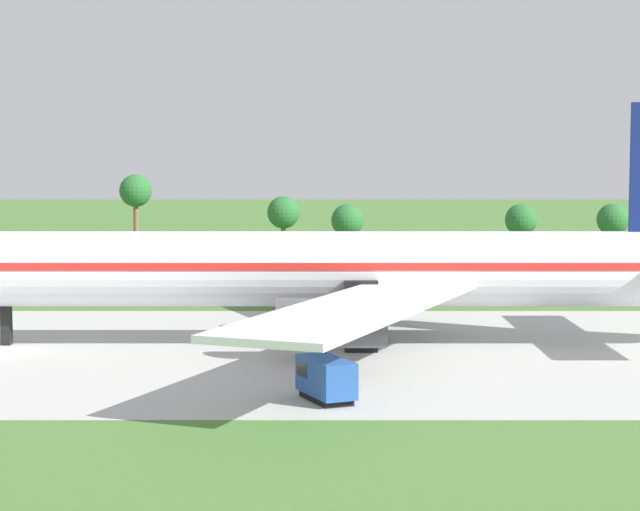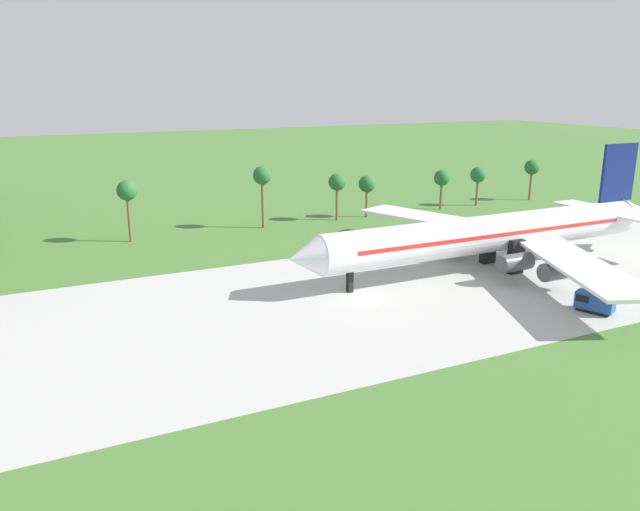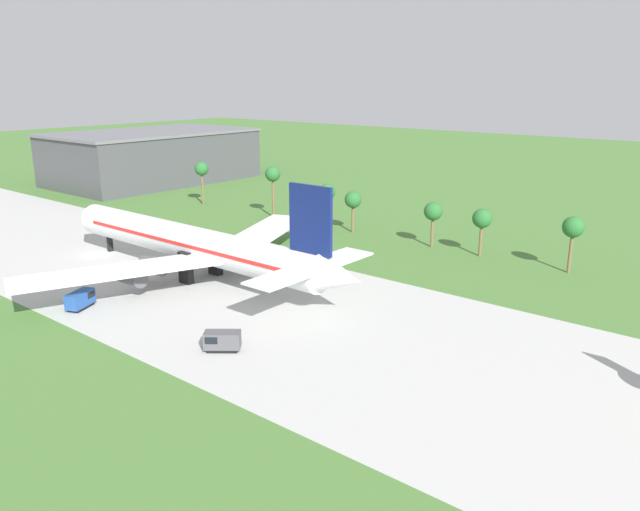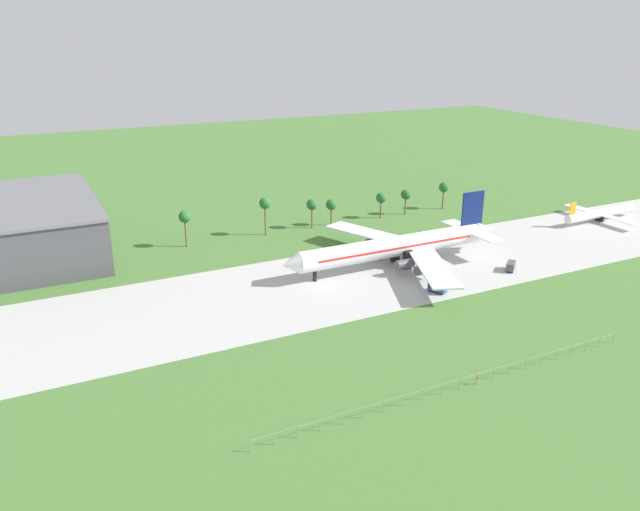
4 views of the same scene
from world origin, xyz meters
name	(u,v)px [view 1 (image 1 of 4)]	position (x,y,z in m)	size (l,w,h in m)	color
ground_plane	(1,352)	(0.00, 0.00, 0.00)	(600.00, 600.00, 0.00)	#477233
taxiway_strip	(1,351)	(0.00, 0.00, 0.01)	(320.00, 44.00, 0.02)	#B2B2AD
jet_airliner	(342,270)	(24.87, 2.97, 5.68)	(68.01, 60.30, 18.12)	white
baggage_tug	(323,378)	(23.33, -17.02, 1.34)	(3.64, 4.96, 2.49)	black
palm_tree_row	(363,213)	(28.06, 44.83, 7.94)	(98.22, 3.60, 12.17)	brown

